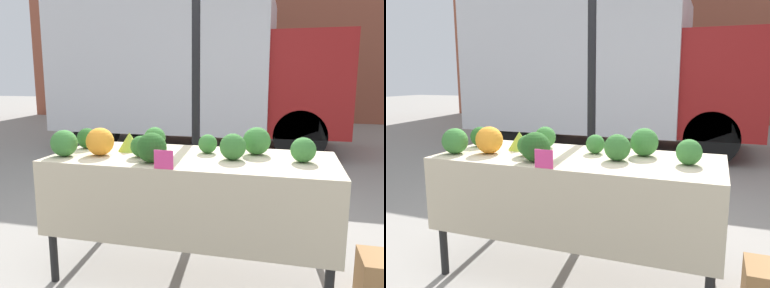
{
  "view_description": "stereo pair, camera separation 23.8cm",
  "coord_description": "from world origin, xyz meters",
  "views": [
    {
      "loc": [
        0.59,
        -2.27,
        1.31
      ],
      "look_at": [
        0.0,
        0.0,
        0.89
      ],
      "focal_mm": 35.0,
      "sensor_mm": 36.0,
      "label": 1
    },
    {
      "loc": [
        0.81,
        -2.2,
        1.31
      ],
      "look_at": [
        0.0,
        0.0,
        0.89
      ],
      "focal_mm": 35.0,
      "sensor_mm": 36.0,
      "label": 2
    }
  ],
  "objects": [
    {
      "name": "building_facade",
      "position": [
        0.0,
        9.42,
        3.38
      ],
      "size": [
        16.0,
        0.6,
        6.76
      ],
      "color": "brown",
      "rests_on": "ground_plane"
    },
    {
      "name": "romanesco_head",
      "position": [
        -0.46,
        0.07,
        0.87
      ],
      "size": [
        0.16,
        0.16,
        0.13
      ],
      "color": "#93B238",
      "rests_on": "market_table"
    },
    {
      "name": "broccoli_head_2",
      "position": [
        0.68,
        -0.0,
        0.88
      ],
      "size": [
        0.15,
        0.15,
        0.15
      ],
      "color": "#387533",
      "rests_on": "market_table"
    },
    {
      "name": "broccoli_head_7",
      "position": [
        -0.79,
        0.08,
        0.88
      ],
      "size": [
        0.14,
        0.14,
        0.14
      ],
      "color": "#285B23",
      "rests_on": "market_table"
    },
    {
      "name": "price_sign",
      "position": [
        -0.07,
        -0.37,
        0.86
      ],
      "size": [
        0.11,
        0.01,
        0.11
      ],
      "color": "#E53D84",
      "rests_on": "market_table"
    },
    {
      "name": "broccoli_head_4",
      "position": [
        0.08,
        0.13,
        0.87
      ],
      "size": [
        0.13,
        0.13,
        0.13
      ],
      "color": "#387533",
      "rests_on": "market_table"
    },
    {
      "name": "parked_truck",
      "position": [
        -1.19,
        4.6,
        1.43
      ],
      "size": [
        5.08,
        2.25,
        2.65
      ],
      "color": "silver",
      "rests_on": "ground_plane"
    },
    {
      "name": "broccoli_head_5",
      "position": [
        -0.32,
        0.2,
        0.89
      ],
      "size": [
        0.15,
        0.15,
        0.15
      ],
      "color": "#387533",
      "rests_on": "market_table"
    },
    {
      "name": "ground_plane",
      "position": [
        0.0,
        0.0,
        0.0
      ],
      "size": [
        40.0,
        40.0,
        0.0
      ],
      "primitive_type": "plane",
      "color": "gray"
    },
    {
      "name": "broccoli_head_3",
      "position": [
        0.39,
        0.16,
        0.9
      ],
      "size": [
        0.18,
        0.18,
        0.18
      ],
      "color": "#387533",
      "rests_on": "market_table"
    },
    {
      "name": "tent_pole",
      "position": [
        -0.17,
        0.79,
        1.18
      ],
      "size": [
        0.07,
        0.07,
        2.37
      ],
      "color": "black",
      "rests_on": "ground_plane"
    },
    {
      "name": "broccoli_head_1",
      "position": [
        -0.31,
        -0.1,
        0.88
      ],
      "size": [
        0.14,
        0.14,
        0.14
      ],
      "color": "#2D6628",
      "rests_on": "market_table"
    },
    {
      "name": "market_table",
      "position": [
        0.0,
        -0.06,
        0.7
      ],
      "size": [
        1.8,
        0.76,
        0.81
      ],
      "color": "beige",
      "rests_on": "ground_plane"
    },
    {
      "name": "broccoli_head_6",
      "position": [
        0.27,
        -0.04,
        0.89
      ],
      "size": [
        0.16,
        0.16,
        0.16
      ],
      "color": "#336B2D",
      "rests_on": "market_table"
    },
    {
      "name": "broccoli_head_0",
      "position": [
        -0.79,
        -0.2,
        0.89
      ],
      "size": [
        0.17,
        0.17,
        0.17
      ],
      "color": "#387533",
      "rests_on": "market_table"
    },
    {
      "name": "broccoli_head_8",
      "position": [
        -0.19,
        -0.23,
        0.9
      ],
      "size": [
        0.18,
        0.18,
        0.18
      ],
      "color": "#23511E",
      "rests_on": "market_table"
    },
    {
      "name": "orange_cauliflower",
      "position": [
        -0.58,
        -0.12,
        0.9
      ],
      "size": [
        0.18,
        0.18,
        0.18
      ],
      "color": "orange",
      "rests_on": "market_table"
    }
  ]
}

